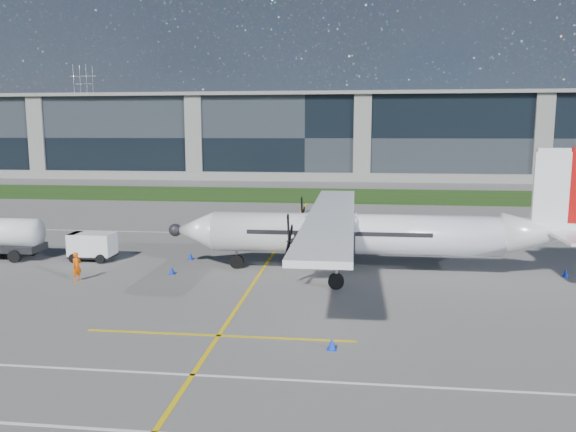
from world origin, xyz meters
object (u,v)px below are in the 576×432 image
(safety_cone_tail, at_px, (566,273))
(safety_cone_nose_stbd, at_px, (191,256))
(turboprop_aircraft, at_px, (369,210))
(baggage_tug, at_px, (92,247))
(pylon_west, at_px, (85,112))
(ground_crew_person, at_px, (77,265))
(safety_cone_stbdwing, at_px, (337,231))
(safety_cone_nose_port, at_px, (172,270))
(safety_cone_portwing, at_px, (332,344))

(safety_cone_tail, height_order, safety_cone_nose_stbd, same)
(turboprop_aircraft, distance_m, baggage_tug, 19.04)
(pylon_west, distance_m, ground_crew_person, 165.52)
(pylon_west, bearing_deg, ground_crew_person, -63.93)
(pylon_west, xyz_separation_m, safety_cone_tail, (101.71, -143.73, -14.75))
(pylon_west, xyz_separation_m, safety_cone_nose_stbd, (77.57, -141.90, -14.75))
(turboprop_aircraft, bearing_deg, pylon_west, 121.92)
(ground_crew_person, bearing_deg, turboprop_aircraft, -53.14)
(safety_cone_stbdwing, bearing_deg, safety_cone_nose_stbd, -131.87)
(safety_cone_stbdwing, distance_m, safety_cone_nose_port, 17.91)
(pylon_west, height_order, safety_cone_tail, pylon_west)
(safety_cone_stbdwing, relative_size, safety_cone_portwing, 1.00)
(pylon_west, distance_m, safety_cone_portwing, 180.54)
(safety_cone_portwing, bearing_deg, safety_cone_tail, 43.95)
(safety_cone_nose_stbd, bearing_deg, ground_crew_person, -129.15)
(pylon_west, relative_size, safety_cone_stbdwing, 60.00)
(ground_crew_person, relative_size, safety_cone_tail, 3.97)
(ground_crew_person, relative_size, safety_cone_stbdwing, 3.97)
(safety_cone_nose_stbd, relative_size, safety_cone_nose_port, 1.00)
(turboprop_aircraft, height_order, safety_cone_nose_stbd, turboprop_aircraft)
(pylon_west, bearing_deg, safety_cone_nose_port, -62.01)
(baggage_tug, bearing_deg, safety_cone_nose_port, -24.29)
(turboprop_aircraft, distance_m, safety_cone_portwing, 13.58)
(safety_cone_tail, bearing_deg, ground_crew_person, -171.41)
(baggage_tug, height_order, safety_cone_nose_port, baggage_tug)
(turboprop_aircraft, bearing_deg, safety_cone_stbdwing, 100.14)
(ground_crew_person, bearing_deg, safety_cone_stbdwing, -17.52)
(safety_cone_stbdwing, bearing_deg, turboprop_aircraft, -79.86)
(baggage_tug, xyz_separation_m, ground_crew_person, (1.54, -5.20, 0.05))
(safety_cone_portwing, bearing_deg, safety_cone_stbdwing, 91.29)
(baggage_tug, xyz_separation_m, safety_cone_tail, (30.76, -0.78, -0.70))
(safety_cone_tail, xyz_separation_m, safety_cone_nose_port, (-24.13, -2.21, 0.00))
(safety_cone_nose_port, bearing_deg, safety_cone_tail, 5.23)
(safety_cone_nose_port, height_order, safety_cone_portwing, same)
(ground_crew_person, xyz_separation_m, safety_cone_nose_stbd, (5.08, 6.24, -0.74))
(safety_cone_nose_port, bearing_deg, baggage_tug, 155.71)
(safety_cone_nose_stbd, relative_size, safety_cone_portwing, 1.00)
(safety_cone_stbdwing, height_order, safety_cone_nose_stbd, same)
(turboprop_aircraft, relative_size, ground_crew_person, 13.24)
(safety_cone_tail, bearing_deg, safety_cone_nose_stbd, 175.68)
(turboprop_aircraft, bearing_deg, safety_cone_nose_port, -171.02)
(pylon_west, distance_m, safety_cone_nose_port, 165.93)
(turboprop_aircraft, xyz_separation_m, safety_cone_nose_stbd, (-12.15, 2.11, -3.70))
(turboprop_aircraft, distance_m, ground_crew_person, 17.96)
(pylon_west, distance_m, baggage_tug, 160.20)
(safety_cone_tail, bearing_deg, safety_cone_portwing, -136.05)
(turboprop_aircraft, relative_size, safety_cone_stbdwing, 52.61)
(safety_cone_nose_stbd, bearing_deg, pylon_west, 118.66)
(safety_cone_stbdwing, height_order, safety_cone_nose_port, same)
(safety_cone_tail, bearing_deg, turboprop_aircraft, -178.61)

